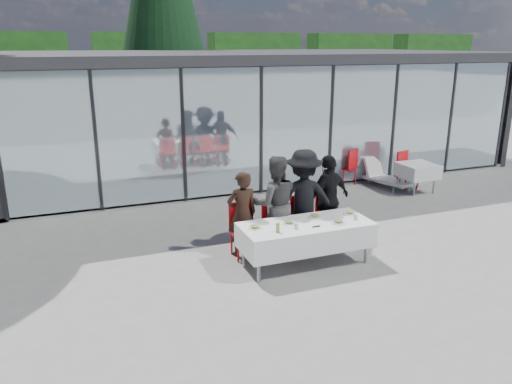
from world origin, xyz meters
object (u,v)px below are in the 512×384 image
at_px(diner_chair_c, 303,219).
at_px(spare_chair_b, 349,165).
at_px(lounger, 384,176).
at_px(juice_bottle, 278,228).
at_px(diner_b, 275,204).
at_px(diner_chair_d, 328,215).
at_px(diner_c, 303,199).
at_px(plate_extra, 339,222).
at_px(diner_chair_a, 243,227).
at_px(plate_a, 255,227).
at_px(diner_chair_b, 275,223).
at_px(spare_table_right, 418,171).
at_px(plate_c, 315,216).
at_px(folded_eyeglasses, 316,226).
at_px(diner_a, 242,214).
at_px(plate_b, 289,222).
at_px(plate_d, 350,213).
at_px(diner_d, 328,199).
at_px(spare_chair_a, 405,168).
at_px(dining_table, 306,235).

distance_m(diner_chair_c, spare_chair_b, 4.60).
bearing_deg(lounger, juice_bottle, -140.88).
distance_m(diner_b, diner_chair_d, 1.15).
height_order(diner_c, plate_extra, diner_c).
bearing_deg(diner_chair_a, plate_a, -91.35).
relative_size(diner_chair_b, spare_table_right, 1.13).
xyz_separation_m(diner_chair_a, plate_c, (1.15, -0.55, 0.24)).
bearing_deg(folded_eyeglasses, diner_chair_a, 134.74).
bearing_deg(plate_c, diner_a, 153.90).
bearing_deg(diner_b, juice_bottle, 83.59).
relative_size(plate_a, plate_c, 1.00).
xyz_separation_m(diner_b, plate_extra, (0.76, -0.96, -0.11)).
bearing_deg(lounger, plate_extra, -133.41).
bearing_deg(diner_b, plate_b, 101.05).
height_order(diner_b, plate_d, diner_b).
xyz_separation_m(juice_bottle, spare_chair_b, (4.01, 4.39, -0.29)).
xyz_separation_m(diner_d, plate_extra, (-0.34, -0.96, -0.08)).
bearing_deg(diner_chair_a, diner_c, 0.73).
relative_size(plate_c, spare_chair_a, 0.25).
relative_size(spare_table_right, lounger, 0.59).
bearing_deg(diner_d, plate_extra, 54.30).
height_order(diner_chair_b, diner_d, diner_d).
height_order(dining_table, diner_chair_b, diner_chair_b).
bearing_deg(diner_chair_c, diner_c, 90.00).
height_order(diner_c, plate_d, diner_c).
bearing_deg(diner_chair_c, plate_b, -131.86).
distance_m(diner_chair_b, plate_b, 0.72).
distance_m(spare_chair_a, lounger, 0.59).
height_order(diner_chair_a, spare_table_right, diner_chair_a).
xyz_separation_m(diner_chair_a, plate_extra, (1.40, -0.95, 0.24)).
height_order(diner_chair_a, lounger, diner_chair_a).
bearing_deg(plate_a, spare_chair_b, 43.61).
bearing_deg(plate_a, juice_bottle, -47.41).
distance_m(plate_c, spare_chair_b, 5.05).
bearing_deg(spare_table_right, dining_table, -147.84).
xyz_separation_m(diner_a, spare_table_right, (5.53, 2.16, -0.22)).
height_order(diner_chair_c, plate_b, diner_chair_c).
relative_size(dining_table, diner_chair_d, 2.32).
xyz_separation_m(diner_chair_c, lounger, (3.89, 2.96, -0.28)).
bearing_deg(diner_c, spare_chair_a, -133.68).
bearing_deg(diner_chair_c, folded_eyeglasses, -103.87).
distance_m(diner_b, juice_bottle, 1.05).
relative_size(diner_chair_a, diner_chair_b, 1.00).
height_order(diner_b, plate_a, diner_b).
xyz_separation_m(folded_eyeglasses, spare_chair_a, (4.51, 3.57, -0.22)).
xyz_separation_m(diner_c, plate_d, (0.62, -0.63, -0.15)).
xyz_separation_m(plate_d, juice_bottle, (-1.56, -0.36, 0.05)).
height_order(diner_a, diner_b, diner_b).
bearing_deg(diner_chair_d, diner_chair_c, 180.00).
relative_size(dining_table, diner_b, 1.27).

